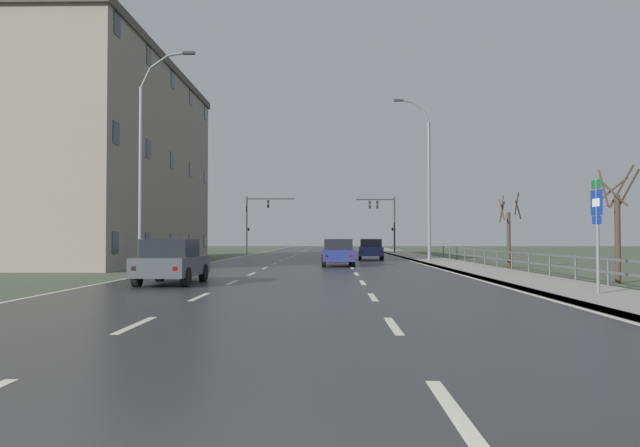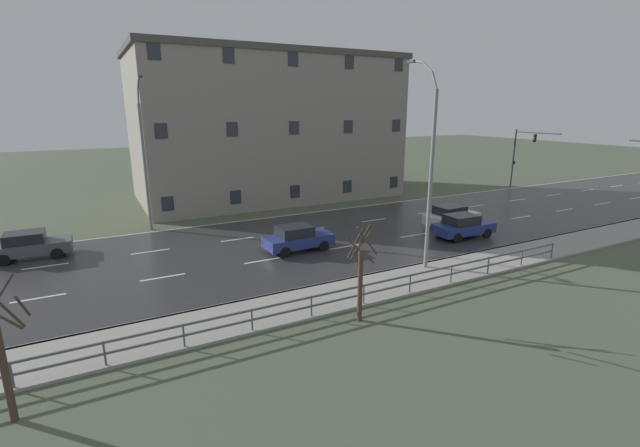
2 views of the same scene
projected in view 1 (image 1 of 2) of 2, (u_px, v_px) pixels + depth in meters
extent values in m
cube|color=#4C5642|center=(317.00, 258.00, 51.63)|extent=(160.00, 160.00, 0.12)
cube|color=#303033|center=(320.00, 254.00, 63.62)|extent=(14.00, 120.00, 0.02)
cube|color=beige|center=(136.00, 325.00, 11.09)|extent=(0.16, 2.20, 0.01)
cube|color=beige|center=(200.00, 297.00, 16.49)|extent=(0.16, 2.20, 0.01)
cube|color=beige|center=(232.00, 282.00, 21.89)|extent=(0.16, 2.20, 0.01)
cube|color=beige|center=(252.00, 274.00, 27.28)|extent=(0.16, 2.20, 0.01)
cube|color=beige|center=(265.00, 268.00, 32.68)|extent=(0.16, 2.20, 0.01)
cube|color=beige|center=(274.00, 264.00, 38.08)|extent=(0.16, 2.20, 0.01)
cube|color=beige|center=(281.00, 261.00, 43.48)|extent=(0.16, 2.20, 0.01)
cube|color=beige|center=(287.00, 258.00, 48.87)|extent=(0.16, 2.20, 0.01)
cube|color=beige|center=(291.00, 256.00, 54.27)|extent=(0.16, 2.20, 0.01)
cube|color=beige|center=(295.00, 255.00, 59.67)|extent=(0.16, 2.20, 0.01)
cube|color=beige|center=(298.00, 253.00, 65.07)|extent=(0.16, 2.20, 0.01)
cube|color=beige|center=(301.00, 252.00, 70.46)|extent=(0.16, 2.20, 0.01)
cube|color=beige|center=(303.00, 251.00, 75.86)|extent=(0.16, 2.20, 0.01)
cube|color=beige|center=(305.00, 251.00, 81.26)|extent=(0.16, 2.20, 0.01)
cube|color=beige|center=(306.00, 250.00, 86.66)|extent=(0.16, 2.20, 0.01)
cube|color=beige|center=(308.00, 249.00, 92.05)|extent=(0.16, 2.20, 0.01)
cube|color=beige|center=(309.00, 249.00, 97.45)|extent=(0.16, 2.20, 0.01)
cube|color=beige|center=(310.00, 248.00, 102.85)|extent=(0.16, 2.20, 0.01)
cube|color=beige|center=(311.00, 248.00, 108.24)|extent=(0.16, 2.20, 0.01)
cube|color=beige|center=(312.00, 247.00, 113.64)|extent=(0.16, 2.20, 0.01)
cube|color=beige|center=(313.00, 247.00, 119.04)|extent=(0.16, 2.20, 0.01)
cube|color=beige|center=(453.00, 409.00, 5.61)|extent=(0.16, 2.20, 0.01)
cube|color=beige|center=(393.00, 326.00, 11.01)|extent=(0.16, 2.20, 0.01)
cube|color=beige|center=(373.00, 297.00, 16.40)|extent=(0.16, 2.20, 0.01)
cube|color=beige|center=(363.00, 283.00, 21.80)|extent=(0.16, 2.20, 0.01)
cube|color=beige|center=(356.00, 274.00, 27.20)|extent=(0.16, 2.20, 0.01)
cube|color=beige|center=(352.00, 268.00, 32.59)|extent=(0.16, 2.20, 0.01)
cube|color=beige|center=(349.00, 264.00, 37.99)|extent=(0.16, 2.20, 0.01)
cube|color=beige|center=(347.00, 261.00, 43.39)|extent=(0.16, 2.20, 0.01)
cube|color=beige|center=(345.00, 258.00, 48.79)|extent=(0.16, 2.20, 0.01)
cube|color=beige|center=(344.00, 256.00, 54.18)|extent=(0.16, 2.20, 0.01)
cube|color=beige|center=(343.00, 255.00, 59.58)|extent=(0.16, 2.20, 0.01)
cube|color=beige|center=(342.00, 253.00, 64.98)|extent=(0.16, 2.20, 0.01)
cube|color=beige|center=(341.00, 252.00, 70.38)|extent=(0.16, 2.20, 0.01)
cube|color=beige|center=(340.00, 251.00, 75.77)|extent=(0.16, 2.20, 0.01)
cube|color=beige|center=(340.00, 251.00, 81.17)|extent=(0.16, 2.20, 0.01)
cube|color=beige|center=(339.00, 250.00, 86.57)|extent=(0.16, 2.20, 0.01)
cube|color=beige|center=(339.00, 249.00, 91.97)|extent=(0.16, 2.20, 0.01)
cube|color=beige|center=(338.00, 249.00, 97.36)|extent=(0.16, 2.20, 0.01)
cube|color=beige|center=(338.00, 248.00, 102.76)|extent=(0.16, 2.20, 0.01)
cube|color=beige|center=(338.00, 248.00, 108.16)|extent=(0.16, 2.20, 0.01)
cube|color=beige|center=(337.00, 247.00, 113.56)|extent=(0.16, 2.20, 0.01)
cube|color=beige|center=(337.00, 247.00, 118.95)|extent=(0.16, 2.20, 0.01)
cube|color=beige|center=(385.00, 254.00, 63.50)|extent=(0.16, 120.00, 0.01)
cube|color=beige|center=(254.00, 254.00, 63.75)|extent=(0.16, 120.00, 0.01)
cube|color=gray|center=(401.00, 253.00, 63.47)|extent=(3.00, 120.00, 0.12)
cube|color=slate|center=(388.00, 253.00, 63.49)|extent=(0.16, 120.00, 0.12)
cube|color=#515459|center=(520.00, 253.00, 27.94)|extent=(0.06, 38.15, 0.08)
cube|color=#515459|center=(520.00, 261.00, 27.93)|extent=(0.06, 38.15, 0.08)
cylinder|color=#515459|center=(608.00, 274.00, 19.03)|extent=(0.07, 0.07, 1.00)
cylinder|color=#515459|center=(575.00, 270.00, 21.57)|extent=(0.07, 0.07, 1.00)
cylinder|color=#515459|center=(550.00, 266.00, 24.11)|extent=(0.07, 0.07, 1.00)
cylinder|color=#515459|center=(529.00, 264.00, 26.66)|extent=(0.07, 0.07, 1.00)
cylinder|color=#515459|center=(512.00, 262.00, 29.20)|extent=(0.07, 0.07, 1.00)
cylinder|color=#515459|center=(497.00, 260.00, 31.74)|extent=(0.07, 0.07, 1.00)
cylinder|color=#515459|center=(485.00, 258.00, 34.28)|extent=(0.07, 0.07, 1.00)
cylinder|color=#515459|center=(474.00, 257.00, 36.82)|extent=(0.07, 0.07, 1.00)
cylinder|color=#515459|center=(465.00, 256.00, 39.37)|extent=(0.07, 0.07, 1.00)
cylinder|color=#515459|center=(457.00, 255.00, 41.91)|extent=(0.07, 0.07, 1.00)
cylinder|color=#515459|center=(450.00, 254.00, 44.45)|extent=(0.07, 0.07, 1.00)
cylinder|color=#515459|center=(443.00, 253.00, 46.99)|extent=(0.07, 0.07, 1.00)
cylinder|color=slate|center=(429.00, 192.00, 39.86)|extent=(0.20, 0.20, 9.25)
cylinder|color=slate|center=(426.00, 116.00, 39.99)|extent=(0.48, 0.11, 0.85)
cylinder|color=slate|center=(417.00, 106.00, 40.01)|extent=(0.79, 0.11, 0.60)
cylinder|color=slate|center=(405.00, 101.00, 40.04)|extent=(0.89, 0.11, 0.26)
cube|color=#333335|center=(398.00, 100.00, 40.05)|extent=(0.56, 0.24, 0.12)
cylinder|color=slate|center=(141.00, 180.00, 28.24)|extent=(0.20, 0.20, 8.64)
cylinder|color=slate|center=(146.00, 77.00, 28.36)|extent=(0.52, 0.11, 0.94)
cylinder|color=slate|center=(159.00, 62.00, 28.37)|extent=(0.87, 0.11, 0.66)
cylinder|color=slate|center=(178.00, 54.00, 28.36)|extent=(0.99, 0.11, 0.28)
cube|color=#333335|center=(189.00, 53.00, 28.35)|extent=(0.56, 0.24, 0.12)
cylinder|color=slate|center=(598.00, 238.00, 16.45)|extent=(0.09, 0.09, 3.21)
cube|color=#146633|center=(596.00, 184.00, 16.49)|extent=(0.03, 0.56, 0.24)
cube|color=#143899|center=(597.00, 203.00, 16.48)|extent=(0.03, 0.68, 0.68)
cube|color=white|center=(596.00, 203.00, 16.48)|extent=(0.01, 0.44, 0.22)
cube|color=#143899|center=(597.00, 220.00, 16.46)|extent=(0.03, 0.52, 0.22)
cylinder|color=#38383A|center=(394.00, 225.00, 64.54)|extent=(0.18, 0.18, 6.00)
cylinder|color=#38383A|center=(375.00, 199.00, 64.64)|extent=(4.02, 0.12, 0.12)
cube|color=black|center=(377.00, 205.00, 64.63)|extent=(0.20, 0.28, 0.80)
sphere|color=#2D2D2D|center=(377.00, 202.00, 64.48)|extent=(0.14, 0.14, 0.14)
sphere|color=#F2AD19|center=(377.00, 205.00, 64.48)|extent=(0.14, 0.14, 0.14)
sphere|color=#2D2D2D|center=(377.00, 207.00, 64.47)|extent=(0.14, 0.14, 0.14)
cube|color=black|center=(370.00, 205.00, 64.64)|extent=(0.20, 0.28, 0.80)
sphere|color=#2D2D2D|center=(370.00, 202.00, 64.50)|extent=(0.14, 0.14, 0.14)
sphere|color=#F2AD19|center=(370.00, 205.00, 64.49)|extent=(0.14, 0.14, 0.14)
sphere|color=#2D2D2D|center=(370.00, 207.00, 64.48)|extent=(0.14, 0.14, 0.14)
cube|color=black|center=(392.00, 229.00, 64.48)|extent=(0.18, 0.12, 0.32)
cylinder|color=#38383A|center=(247.00, 225.00, 65.70)|extent=(0.18, 0.18, 6.14)
cylinder|color=#38383A|center=(271.00, 199.00, 65.72)|extent=(5.16, 0.12, 0.12)
cube|color=black|center=(268.00, 204.00, 65.71)|extent=(0.20, 0.28, 0.80)
sphere|color=#2D2D2D|center=(268.00, 201.00, 65.57)|extent=(0.14, 0.14, 0.14)
sphere|color=#F2AD19|center=(268.00, 204.00, 65.56)|extent=(0.14, 0.14, 0.14)
sphere|color=#2D2D2D|center=(268.00, 206.00, 65.55)|extent=(0.14, 0.14, 0.14)
cube|color=black|center=(249.00, 229.00, 65.63)|extent=(0.18, 0.12, 0.32)
cube|color=navy|center=(371.00, 251.00, 46.04)|extent=(1.94, 4.17, 0.64)
cube|color=black|center=(371.00, 243.00, 45.81)|extent=(1.65, 2.07, 0.60)
cube|color=slate|center=(371.00, 243.00, 46.75)|extent=(1.41, 0.14, 0.51)
cylinder|color=black|center=(381.00, 255.00, 47.25)|extent=(0.25, 0.67, 0.66)
cylinder|color=black|center=(360.00, 255.00, 47.35)|extent=(0.25, 0.67, 0.66)
cylinder|color=black|center=(382.00, 256.00, 44.71)|extent=(0.25, 0.67, 0.66)
cylinder|color=black|center=(360.00, 256.00, 44.82)|extent=(0.25, 0.67, 0.66)
cube|color=red|center=(362.00, 252.00, 44.06)|extent=(0.16, 0.05, 0.14)
cube|color=red|center=(381.00, 252.00, 43.97)|extent=(0.16, 0.05, 0.14)
cube|color=navy|center=(338.00, 255.00, 35.19)|extent=(1.87, 4.15, 0.64)
cube|color=black|center=(338.00, 244.00, 34.96)|extent=(1.61, 2.04, 0.60)
cube|color=slate|center=(337.00, 245.00, 35.91)|extent=(1.41, 0.12, 0.51)
cylinder|color=black|center=(351.00, 260.00, 36.46)|extent=(0.24, 0.67, 0.66)
cylinder|color=black|center=(323.00, 260.00, 36.45)|extent=(0.24, 0.67, 0.66)
cylinder|color=black|center=(353.00, 261.00, 33.92)|extent=(0.24, 0.67, 0.66)
cylinder|color=black|center=(324.00, 261.00, 33.91)|extent=(0.24, 0.67, 0.66)
cube|color=red|center=(327.00, 256.00, 33.16)|extent=(0.16, 0.04, 0.14)
cube|color=red|center=(351.00, 256.00, 33.17)|extent=(0.16, 0.04, 0.14)
cube|color=silver|center=(339.00, 251.00, 47.35)|extent=(1.97, 4.19, 0.64)
cube|color=black|center=(339.00, 243.00, 47.11)|extent=(1.66, 2.08, 0.60)
cube|color=slate|center=(338.00, 243.00, 48.06)|extent=(1.41, 0.15, 0.51)
cylinder|color=black|center=(348.00, 255.00, 48.64)|extent=(0.25, 0.67, 0.66)
cylinder|color=black|center=(327.00, 255.00, 48.58)|extent=(0.25, 0.67, 0.66)
cylinder|color=black|center=(350.00, 255.00, 46.10)|extent=(0.25, 0.67, 0.66)
cylinder|color=black|center=(329.00, 255.00, 46.04)|extent=(0.25, 0.67, 0.66)
cube|color=red|center=(332.00, 251.00, 45.30)|extent=(0.16, 0.05, 0.14)
cube|color=red|center=(349.00, 251.00, 45.34)|extent=(0.16, 0.05, 0.14)
cube|color=#474C51|center=(172.00, 266.00, 21.22)|extent=(1.82, 4.12, 0.64)
cube|color=black|center=(170.00, 248.00, 20.99)|extent=(1.59, 2.02, 0.60)
cube|color=slate|center=(178.00, 248.00, 21.94)|extent=(1.40, 0.10, 0.51)
cylinder|color=black|center=(203.00, 273.00, 22.46)|extent=(0.23, 0.66, 0.66)
cylinder|color=black|center=(160.00, 273.00, 22.51)|extent=(0.23, 0.66, 0.66)
cylinder|color=black|center=(186.00, 277.00, 19.92)|extent=(0.23, 0.66, 0.66)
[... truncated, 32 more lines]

